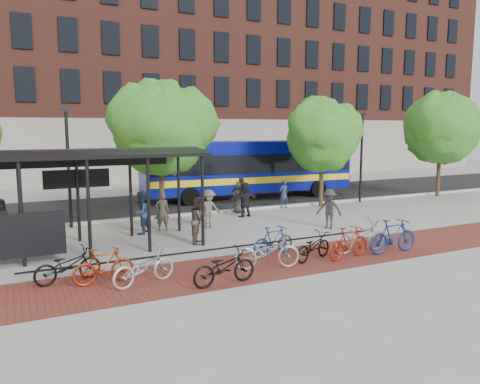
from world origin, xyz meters
name	(u,v)px	position (x,y,z in m)	size (l,w,h in m)	color
ground	(252,228)	(0.00, 0.00, 0.00)	(160.00, 160.00, 0.00)	#9E9E99
asphalt_street	(189,202)	(0.00, 8.00, 0.01)	(160.00, 8.00, 0.01)	black
curb	(216,212)	(0.00, 4.00, 0.06)	(160.00, 0.25, 0.12)	#B7B7B2
brick_strip	(269,264)	(-2.00, -5.00, 0.00)	(24.00, 3.00, 0.01)	maroon
bike_rack_rail	(220,262)	(-3.30, -4.10, 0.00)	(12.00, 0.05, 0.95)	black
building_brick	(221,70)	(10.00, 26.00, 10.00)	(55.00, 14.00, 20.00)	brown
bus_shelter	(46,167)	(-8.13, -0.48, 3.00)	(10.60, 3.07, 3.60)	black
tree_b	(162,124)	(-2.90, 3.35, 4.46)	(5.15, 4.20, 6.47)	#382619
tree_c	(323,132)	(6.09, 3.35, 4.05)	(4.66, 3.80, 5.92)	#382619
tree_d	(442,125)	(15.10, 3.35, 4.47)	(5.39, 4.40, 6.55)	#382619
lamp_post_left	(68,165)	(-7.00, 3.60, 2.75)	(0.35, 0.20, 5.12)	black
lamp_post_right	(361,155)	(9.00, 3.60, 2.75)	(0.35, 0.20, 5.12)	black
bus	(248,166)	(3.84, 7.85, 2.00)	(13.07, 3.67, 3.49)	#070E86
bike_0	(68,265)	(-7.94, -4.04, 0.49)	(0.65, 1.86, 0.98)	black
bike_1	(104,266)	(-7.05, -4.61, 0.51)	(0.48, 1.71, 1.03)	maroon
bike_2	(144,267)	(-6.07, -5.16, 0.50)	(0.67, 1.91, 1.01)	#B5B5B8
bike_4	(224,267)	(-4.08, -6.16, 0.50)	(0.67, 1.92, 1.01)	black
bike_6	(267,251)	(-2.27, -5.38, 0.54)	(0.72, 2.07, 1.09)	gray
bike_7	(273,240)	(-1.30, -4.07, 0.50)	(0.47, 1.65, 0.99)	navy
bike_8	(313,246)	(-0.45, -5.22, 0.46)	(0.61, 1.74, 0.91)	black
bike_9	(349,243)	(0.68, -5.61, 0.55)	(0.51, 1.82, 1.09)	maroon
bike_10	(360,236)	(1.57, -5.14, 0.57)	(0.75, 2.16, 1.14)	#AFAFB1
bike_11	(393,236)	(2.52, -5.72, 0.60)	(0.56, 1.99, 1.20)	navy
pedestrian_0	(0,219)	(-9.71, 2.37, 0.82)	(0.80, 0.52, 1.64)	black
pedestrian_1	(162,211)	(-3.59, 1.30, 0.81)	(0.59, 0.39, 1.62)	#3E3831
pedestrian_2	(141,213)	(-4.57, 1.03, 0.88)	(0.86, 0.67, 1.76)	#1F2F48
pedestrian_3	(209,209)	(-1.65, 0.86, 0.84)	(1.08, 0.62, 1.68)	brown
pedestrian_4	(241,195)	(1.20, 3.50, 0.93)	(1.09, 0.45, 1.85)	#2B2B2B
pedestrian_5	(245,200)	(0.91, 2.48, 0.85)	(1.57, 0.50, 1.70)	black
pedestrian_6	(240,197)	(1.17, 3.60, 0.81)	(0.79, 0.51, 1.61)	#3E3431
pedestrian_7	(284,194)	(3.92, 3.80, 0.77)	(0.56, 0.37, 1.54)	#21304E
pedestrian_8	(199,220)	(-2.99, -1.47, 0.88)	(0.86, 0.67, 1.76)	#4F423B
pedestrian_9	(329,209)	(2.96, -1.50, 0.85)	(1.10, 0.63, 1.71)	#2A2A2A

